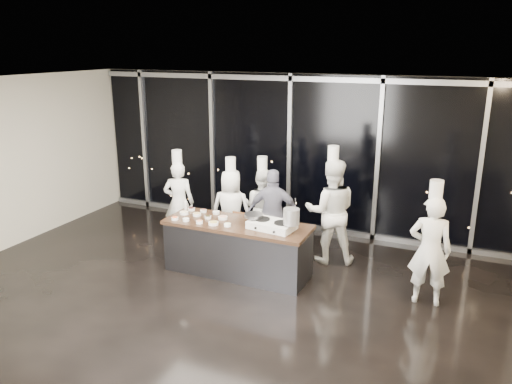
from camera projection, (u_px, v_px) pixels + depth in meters
ground at (213, 296)px, 7.72m from camera, size 9.00×9.00×0.00m
room_shell at (220, 155)px, 7.02m from camera, size 9.02×7.02×3.21m
window_wall at (290, 153)px, 10.28m from camera, size 8.90×0.11×3.20m
demo_counter at (238, 248)px, 8.38m from camera, size 2.46×0.86×0.90m
stove at (272, 225)px, 7.98m from camera, size 0.78×0.54×0.14m
frying_pan at (253, 215)px, 8.12m from camera, size 0.55×0.34×0.05m
stock_pot at (291, 217)px, 7.75m from camera, size 0.28×0.28×0.25m
prep_bowls at (203, 217)px, 8.48m from camera, size 1.10×0.68×0.05m
squeeze_bottle at (186, 205)px, 8.88m from camera, size 0.06×0.06×0.21m
chef_far_left at (179, 201)px, 9.63m from camera, size 0.68×0.56×1.84m
chef_left at (231, 210)px, 9.28m from camera, size 0.86×0.67×1.78m
chef_center at (262, 206)px, 9.53m from camera, size 0.76×0.61×1.74m
guest at (274, 213)px, 9.01m from camera, size 1.02×0.62×1.62m
chef_right at (331, 211)px, 8.72m from camera, size 1.09×0.97×2.10m
chef_side at (430, 249)px, 7.29m from camera, size 0.64×0.46×1.90m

